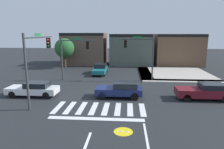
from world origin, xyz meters
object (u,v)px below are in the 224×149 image
traffic_signal_northeast (141,50)px  roadside_tree (64,48)px  traffic_signal_northwest (74,51)px  traffic_signal_southwest (37,54)px  car_maroon (205,91)px  car_white (34,89)px  car_teal (100,69)px  car_navy (120,89)px

traffic_signal_northeast → roadside_tree: 14.93m
traffic_signal_northwest → traffic_signal_northeast: bearing=3.3°
traffic_signal_northeast → traffic_signal_southwest: traffic_signal_southwest is taller
car_maroon → roadside_tree: bearing=-41.4°
traffic_signal_northwest → car_white: bearing=-107.7°
car_teal → car_white: size_ratio=1.00×
traffic_signal_northwest → car_maroon: bearing=-25.5°
car_white → roadside_tree: size_ratio=0.93×
roadside_tree → traffic_signal_southwest: bearing=-79.8°
traffic_signal_northeast → car_white: 13.03m
car_navy → traffic_signal_southwest: bearing=13.5°
traffic_signal_southwest → traffic_signal_northwest: (0.92, 8.15, -0.41)m
traffic_signal_southwest → car_maroon: traffic_signal_southwest is taller
traffic_signal_northeast → car_maroon: 9.34m
car_teal → car_white: 12.20m
car_teal → roadside_tree: roadside_tree is taller
car_maroon → car_navy: car_maroon is taller
car_navy → roadside_tree: size_ratio=0.85×
traffic_signal_northwest → car_maroon: traffic_signal_northwest is taller
traffic_signal_southwest → car_navy: size_ratio=1.38×
car_white → roadside_tree: roadside_tree is taller
car_navy → car_teal: car_navy is taller
car_maroon → car_navy: (-7.58, 0.02, 0.00)m
traffic_signal_northeast → traffic_signal_northwest: traffic_signal_northeast is taller
traffic_signal_northwest → car_navy: (6.04, -6.49, -2.97)m
car_navy → car_teal: bearing=-73.0°
traffic_signal_northeast → traffic_signal_southwest: (-9.16, -8.63, 0.29)m
traffic_signal_northeast → car_teal: traffic_signal_northeast is taller
car_navy → traffic_signal_northeast: bearing=-107.5°
traffic_signal_northwest → car_maroon: (13.62, -6.50, -2.98)m
traffic_signal_northeast → roadside_tree: bearing=-34.9°
traffic_signal_southwest → car_teal: (3.61, 12.61, -3.39)m
traffic_signal_northwest → roadside_tree: (-4.00, 9.01, -0.35)m
traffic_signal_southwest → roadside_tree: bearing=10.2°
traffic_signal_northwest → car_teal: size_ratio=1.14×
car_white → car_teal: bearing=-113.4°
car_navy → roadside_tree: bearing=-57.1°
traffic_signal_southwest → car_navy: 7.92m
traffic_signal_northeast → traffic_signal_southwest: size_ratio=0.95×
traffic_signal_southwest → roadside_tree: 17.46m
roadside_tree → car_maroon: bearing=-41.4°
traffic_signal_southwest → traffic_signal_northwest: size_ratio=1.09×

